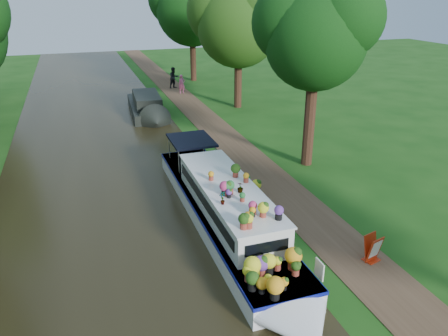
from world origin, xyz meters
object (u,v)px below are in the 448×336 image
second_boat (147,106)px  pedestrian_dark (174,78)px  plant_boat (228,210)px  pedestrian_pink (182,84)px  sandwich_board (373,250)px

second_boat → pedestrian_dark: pedestrian_dark is taller
plant_boat → second_boat: 17.11m
plant_boat → pedestrian_pink: plant_boat is taller
pedestrian_dark → sandwich_board: bearing=-111.9°
second_boat → sandwich_board: 20.90m
second_boat → pedestrian_pink: 6.93m
plant_boat → pedestrian_dark: (3.64, 25.04, 0.11)m
plant_boat → second_boat: (-0.12, 17.11, -0.25)m
sandwich_board → pedestrian_pink: size_ratio=0.58×
sandwich_board → second_boat: bearing=85.5°
second_boat → pedestrian_dark: (3.76, 7.93, 0.36)m
pedestrian_pink → pedestrian_dark: size_ratio=0.84×
second_boat → pedestrian_dark: size_ratio=4.18×
sandwich_board → pedestrian_dark: size_ratio=0.49×
second_boat → sandwich_board: second_boat is taller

